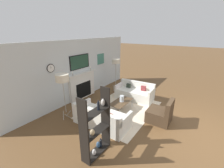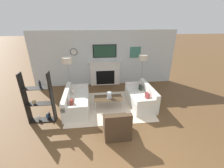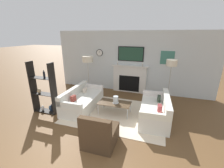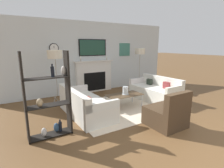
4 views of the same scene
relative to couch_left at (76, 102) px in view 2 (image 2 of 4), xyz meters
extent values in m
cube|color=silver|center=(1.28, 2.22, 1.08)|extent=(7.05, 0.07, 2.70)
cube|color=silver|center=(1.28, 2.11, 0.33)|extent=(1.48, 0.16, 1.19)
cube|color=black|center=(1.28, 2.02, 0.15)|extent=(0.92, 0.01, 0.72)
cube|color=silver|center=(1.28, 2.09, 0.95)|extent=(1.60, 0.22, 0.04)
cylinder|color=#B2AD9E|center=(0.72, 2.06, 1.02)|extent=(0.04, 0.04, 0.10)
cylinder|color=white|center=(0.72, 2.06, 1.11)|extent=(0.03, 0.03, 0.09)
cylinder|color=#B2AD9E|center=(1.83, 2.06, 1.02)|extent=(0.04, 0.04, 0.10)
cylinder|color=white|center=(1.83, 2.06, 1.11)|extent=(0.03, 0.03, 0.09)
cube|color=black|center=(1.28, 2.17, 1.46)|extent=(1.14, 0.04, 0.63)
cube|color=#1E4233|center=(1.28, 2.15, 1.46)|extent=(1.06, 0.01, 0.57)
cylinder|color=black|center=(-0.19, 2.17, 1.46)|extent=(0.32, 0.02, 0.32)
cylinder|color=silver|center=(-0.19, 2.16, 1.46)|extent=(0.28, 0.00, 0.28)
cube|color=black|center=(-0.19, 2.15, 1.49)|extent=(0.01, 0.00, 0.07)
cube|color=#3D786A|center=(2.79, 2.18, 1.37)|extent=(0.54, 0.02, 0.54)
cube|color=beige|center=(1.28, 0.00, -0.26)|extent=(3.17, 2.36, 0.01)
cube|color=silver|center=(0.04, 0.00, -0.05)|extent=(0.91, 1.89, 0.43)
cube|color=silver|center=(-0.31, -0.01, 0.31)|extent=(0.21, 1.87, 0.30)
cube|color=silver|center=(0.02, 0.88, 0.25)|extent=(0.87, 0.12, 0.18)
cube|color=silver|center=(0.06, -0.88, 0.25)|extent=(0.87, 0.12, 0.18)
cube|color=beige|center=(-0.10, 0.41, 0.24)|extent=(0.12, 0.18, 0.17)
cube|color=brown|center=(-0.08, -0.42, 0.26)|extent=(0.11, 0.20, 0.19)
cube|color=silver|center=(2.51, 0.00, -0.04)|extent=(0.91, 1.72, 0.46)
cube|color=silver|center=(2.84, 0.02, 0.35)|extent=(0.25, 1.69, 0.32)
cube|color=silver|center=(2.55, -0.79, 0.28)|extent=(0.83, 0.14, 0.18)
cube|color=silver|center=(2.47, 0.79, 0.28)|extent=(0.83, 0.14, 0.18)
cube|color=maroon|center=(2.65, -0.36, 0.30)|extent=(0.13, 0.23, 0.22)
cube|color=#2A3429|center=(2.62, 0.38, 0.29)|extent=(0.11, 0.20, 0.20)
cube|color=#42301F|center=(1.34, -1.53, -0.05)|extent=(0.76, 0.80, 0.43)
cube|color=#42301F|center=(1.35, -1.85, 0.38)|extent=(0.74, 0.15, 0.43)
cube|color=#4C3823|center=(1.23, -0.04, 0.12)|extent=(1.06, 0.55, 0.02)
cylinder|color=#B7B7BC|center=(0.74, -0.28, -0.08)|extent=(0.02, 0.02, 0.38)
cylinder|color=#B7B7BC|center=(1.73, -0.28, -0.08)|extent=(0.02, 0.02, 0.38)
cylinder|color=#B7B7BC|center=(0.74, 0.19, -0.08)|extent=(0.02, 0.02, 0.38)
cylinder|color=#B7B7BC|center=(1.73, 0.19, -0.08)|extent=(0.02, 0.02, 0.38)
cylinder|color=silver|center=(1.28, -0.05, 0.24)|extent=(0.17, 0.17, 0.24)
cylinder|color=silver|center=(1.28, -0.05, 0.19)|extent=(0.09, 0.09, 0.13)
cylinder|color=silver|center=(1.28, -0.05, 0.13)|extent=(0.20, 0.20, 0.01)
cylinder|color=#9E998E|center=(-0.27, 1.35, -0.14)|extent=(0.09, 0.23, 0.27)
cylinder|color=#9E998E|center=(-0.46, 1.39, -0.14)|extent=(0.17, 0.19, 0.27)
cylinder|color=#9E998E|center=(-0.40, 1.21, -0.14)|extent=(0.23, 0.07, 0.27)
cylinder|color=#9E998E|center=(-0.38, 1.31, 0.58)|extent=(0.02, 0.02, 1.17)
cylinder|color=beige|center=(-0.38, 1.31, 1.29)|extent=(0.44, 0.44, 0.25)
cylinder|color=#9E998E|center=(3.03, 1.35, -0.13)|extent=(0.09, 0.23, 0.28)
cylinder|color=#9E998E|center=(2.85, 1.39, -0.13)|extent=(0.17, 0.19, 0.28)
cylinder|color=#9E998E|center=(2.90, 1.21, -0.13)|extent=(0.23, 0.07, 0.28)
cylinder|color=#9E998E|center=(2.93, 1.31, 0.60)|extent=(0.02, 0.02, 1.21)
cylinder|color=beige|center=(2.93, 1.31, 1.32)|extent=(0.38, 0.38, 0.22)
cube|color=black|center=(-1.44, -0.66, 0.59)|extent=(0.04, 0.28, 1.72)
cube|color=black|center=(-0.62, -0.66, 0.59)|extent=(0.04, 0.28, 1.72)
cube|color=black|center=(-1.03, -0.66, -0.24)|extent=(0.86, 0.28, 0.02)
cube|color=black|center=(-1.03, -0.66, 0.39)|extent=(0.86, 0.28, 0.01)
cube|color=black|center=(-1.03, -0.66, 0.95)|extent=(0.86, 0.28, 0.02)
cylinder|color=black|center=(-0.82, -0.63, -0.13)|extent=(0.07, 0.07, 0.21)
cylinder|color=black|center=(-0.82, -0.63, 0.00)|extent=(0.03, 0.03, 0.05)
ellipsoid|color=silver|center=(-1.16, -0.68, -0.14)|extent=(0.10, 0.10, 0.18)
ellipsoid|color=tan|center=(-1.19, -0.69, 0.48)|extent=(0.12, 0.12, 0.16)
ellipsoid|color=silver|center=(-0.68, -0.63, 1.05)|extent=(0.10, 0.10, 0.20)
ellipsoid|color=#2F4C6D|center=(-0.90, -0.60, -0.14)|extent=(0.11, 0.11, 0.19)
cylinder|color=black|center=(-0.90, -0.66, 1.05)|extent=(0.07, 0.07, 0.20)
cylinder|color=black|center=(-0.90, -0.66, 1.18)|extent=(0.03, 0.03, 0.05)
camera|label=1|loc=(-3.38, -2.74, 2.77)|focal=24.00mm
camera|label=2|loc=(0.81, -5.05, 2.93)|focal=24.00mm
camera|label=3|loc=(2.55, -4.33, 2.27)|focal=24.00mm
camera|label=4|loc=(-1.64, -4.11, 1.56)|focal=28.00mm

